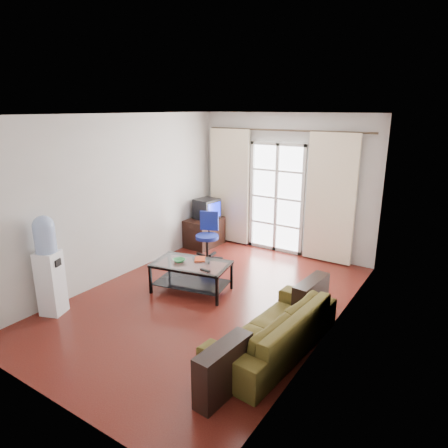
# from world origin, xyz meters

# --- Properties ---
(floor) EXTENTS (5.20, 5.20, 0.00)m
(floor) POSITION_xyz_m (0.00, 0.00, 0.00)
(floor) COLOR maroon
(floor) RESTS_ON ground
(ceiling) EXTENTS (5.20, 5.20, 0.00)m
(ceiling) POSITION_xyz_m (0.00, 0.00, 2.70)
(ceiling) COLOR white
(ceiling) RESTS_ON wall_back
(wall_back) EXTENTS (3.60, 0.02, 2.70)m
(wall_back) POSITION_xyz_m (0.00, 2.60, 1.35)
(wall_back) COLOR beige
(wall_back) RESTS_ON floor
(wall_front) EXTENTS (3.60, 0.02, 2.70)m
(wall_front) POSITION_xyz_m (0.00, -2.60, 1.35)
(wall_front) COLOR beige
(wall_front) RESTS_ON floor
(wall_left) EXTENTS (0.02, 5.20, 2.70)m
(wall_left) POSITION_xyz_m (-1.80, 0.00, 1.35)
(wall_left) COLOR beige
(wall_left) RESTS_ON floor
(wall_right) EXTENTS (0.02, 5.20, 2.70)m
(wall_right) POSITION_xyz_m (1.80, 0.00, 1.35)
(wall_right) COLOR beige
(wall_right) RESTS_ON floor
(french_door) EXTENTS (1.16, 0.06, 2.15)m
(french_door) POSITION_xyz_m (-0.15, 2.54, 1.07)
(french_door) COLOR white
(french_door) RESTS_ON wall_back
(curtain_rod) EXTENTS (3.30, 0.04, 0.04)m
(curtain_rod) POSITION_xyz_m (0.00, 2.50, 2.38)
(curtain_rod) COLOR #4C3F2D
(curtain_rod) RESTS_ON wall_back
(curtain_left) EXTENTS (0.90, 0.07, 2.35)m
(curtain_left) POSITION_xyz_m (-1.20, 2.48, 1.20)
(curtain_left) COLOR #FFF1CD
(curtain_left) RESTS_ON curtain_rod
(curtain_right) EXTENTS (0.90, 0.07, 2.35)m
(curtain_right) POSITION_xyz_m (0.95, 2.48, 1.20)
(curtain_right) COLOR #FFF1CD
(curtain_right) RESTS_ON curtain_rod
(radiator) EXTENTS (0.64, 0.12, 0.64)m
(radiator) POSITION_xyz_m (0.80, 2.50, 0.33)
(radiator) COLOR #9C9C9F
(radiator) RESTS_ON floor
(sofa) EXTENTS (2.05, 1.06, 0.56)m
(sofa) POSITION_xyz_m (1.38, -0.61, 0.28)
(sofa) COLOR olive
(sofa) RESTS_ON floor
(coffee_table) EXTENTS (1.28, 0.89, 0.48)m
(coffee_table) POSITION_xyz_m (-0.40, 0.11, 0.31)
(coffee_table) COLOR silver
(coffee_table) RESTS_ON floor
(bowl) EXTENTS (0.33, 0.33, 0.05)m
(bowl) POSITION_xyz_m (-0.58, 0.04, 0.50)
(bowl) COLOR #318832
(bowl) RESTS_ON coffee_table
(book) EXTENTS (0.37, 0.38, 0.02)m
(book) POSITION_xyz_m (-0.43, 0.24, 0.49)
(book) COLOR #AC2515
(book) RESTS_ON coffee_table
(remote) EXTENTS (0.18, 0.07, 0.02)m
(remote) POSITION_xyz_m (-0.03, -0.03, 0.49)
(remote) COLOR black
(remote) RESTS_ON coffee_table
(tv_stand) EXTENTS (0.56, 0.81, 0.58)m
(tv_stand) POSITION_xyz_m (-1.51, 1.98, 0.29)
(tv_stand) COLOR black
(tv_stand) RESTS_ON floor
(crt_tv) EXTENTS (0.49, 0.49, 0.41)m
(crt_tv) POSITION_xyz_m (-1.50, 2.06, 0.78)
(crt_tv) COLOR black
(crt_tv) RESTS_ON tv_stand
(task_chair) EXTENTS (0.79, 0.79, 0.89)m
(task_chair) POSITION_xyz_m (-1.01, 1.41, 0.26)
(task_chair) COLOR black
(task_chair) RESTS_ON floor
(water_cooler) EXTENTS (0.37, 0.37, 1.42)m
(water_cooler) POSITION_xyz_m (-1.60, -1.50, 0.74)
(water_cooler) COLOR white
(water_cooler) RESTS_ON floor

